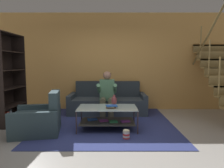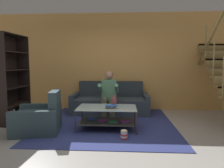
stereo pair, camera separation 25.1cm
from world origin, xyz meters
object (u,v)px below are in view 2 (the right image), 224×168
person_seated_center (109,93)px  vase (114,101)px  popcorn_tub (124,134)px  couch (110,103)px  bookshelf (9,85)px  coffee_table (107,115)px  book_stack (111,107)px  armchair (39,119)px

person_seated_center → vase: size_ratio=5.11×
popcorn_tub → vase: bearing=107.3°
couch → person_seated_center: 0.64m
couch → bookshelf: bearing=-155.8°
coffee_table → vase: vase is taller
coffee_table → popcorn_tub: 0.70m
coffee_table → vase: size_ratio=5.27×
popcorn_tub → person_seated_center: bearing=104.9°
vase → couch: bearing=97.5°
coffee_table → book_stack: 0.23m
couch → armchair: bearing=-128.5°
person_seated_center → vase: person_seated_center is taller
person_seated_center → bookshelf: size_ratio=0.58×
vase → book_stack: bearing=-103.9°
coffee_table → popcorn_tub: coffee_table is taller
person_seated_center → bookshelf: bookshelf is taller
person_seated_center → popcorn_tub: size_ratio=6.61×
couch → vase: 1.34m
book_stack → couch: bearing=94.1°
book_stack → armchair: bearing=-174.1°
couch → book_stack: 1.56m
couch → person_seated_center: person_seated_center is taller
person_seated_center → coffee_table: (0.03, -0.91, -0.34)m
coffee_table → popcorn_tub: (0.36, -0.56, -0.23)m
person_seated_center → armchair: 1.81m
bookshelf → armchair: 1.34m
couch → popcorn_tub: 2.05m
armchair → popcorn_tub: size_ratio=5.59×
book_stack → coffee_table: bearing=130.1°
book_stack → bookshelf: 2.52m
couch → popcorn_tub: bearing=-78.9°
bookshelf → couch: bearing=24.2°
book_stack → popcorn_tub: 0.69m
couch → popcorn_tub: size_ratio=11.82×
couch → person_seated_center: (0.00, -0.53, 0.36)m
person_seated_center → vase: 0.79m
armchair → book_stack: bearing=5.9°
coffee_table → armchair: bearing=-169.9°
vase → person_seated_center: bearing=102.6°
coffee_table → armchair: 1.39m
couch → armchair: 2.16m
person_seated_center → armchair: bearing=-139.2°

